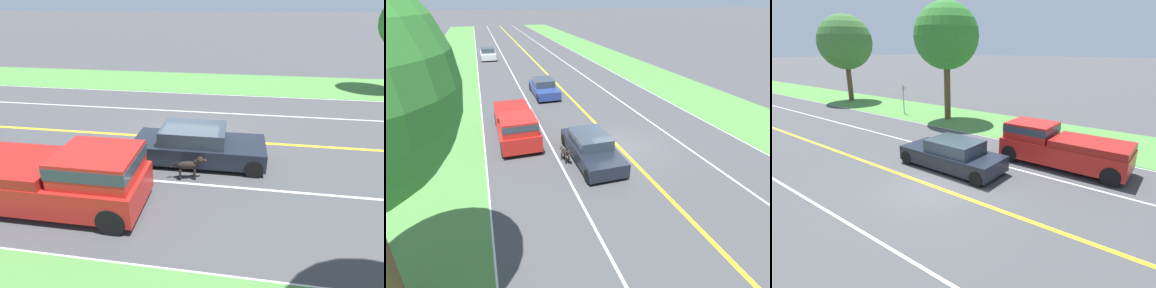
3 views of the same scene
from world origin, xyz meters
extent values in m
plane|color=#424244|center=(0.00, 0.00, 0.00)|extent=(400.00, 400.00, 0.00)
cube|color=yellow|center=(0.00, 0.00, 0.00)|extent=(0.18, 160.00, 0.01)
cube|color=white|center=(7.00, 0.00, 0.00)|extent=(0.14, 160.00, 0.01)
cube|color=white|center=(3.50, 0.00, 0.00)|extent=(0.10, 160.00, 0.01)
cube|color=white|center=(-3.50, 0.00, 0.00)|extent=(0.10, 160.00, 0.01)
cube|color=#4C843D|center=(10.00, 0.00, 0.01)|extent=(6.00, 160.00, 0.03)
cube|color=black|center=(1.89, 0.68, 0.49)|extent=(1.88, 4.73, 0.64)
cube|color=#2D3842|center=(1.89, 0.49, 1.07)|extent=(1.62, 2.27, 0.52)
cylinder|color=black|center=(2.75, 2.63, 0.31)|extent=(0.22, 0.62, 0.62)
cylinder|color=black|center=(2.75, -1.28, 0.31)|extent=(0.22, 0.62, 0.62)
cylinder|color=black|center=(1.04, 2.63, 0.31)|extent=(0.22, 0.62, 0.62)
cylinder|color=black|center=(1.04, -1.28, 0.31)|extent=(0.22, 0.62, 0.62)
ellipsoid|color=black|center=(3.20, 0.48, 0.51)|extent=(0.35, 0.72, 0.28)
cylinder|color=black|center=(3.23, 0.73, 0.19)|extent=(0.08, 0.08, 0.38)
cylinder|color=black|center=(3.33, 0.26, 0.19)|extent=(0.08, 0.08, 0.38)
cylinder|color=black|center=(3.08, 0.70, 0.19)|extent=(0.08, 0.08, 0.38)
cylinder|color=black|center=(3.18, 0.23, 0.19)|extent=(0.08, 0.08, 0.38)
cylinder|color=black|center=(3.15, 0.76, 0.62)|extent=(0.18, 0.21, 0.18)
sphere|color=black|center=(3.12, 0.88, 0.69)|extent=(0.27, 0.27, 0.23)
ellipsoid|color=#331E14|center=(3.09, 1.04, 0.67)|extent=(0.12, 0.13, 0.09)
cone|color=black|center=(3.19, 0.88, 0.78)|extent=(0.09, 0.09, 0.11)
cone|color=black|center=(3.06, 0.86, 0.78)|extent=(0.09, 0.09, 0.11)
cylinder|color=black|center=(3.29, 0.03, 0.56)|extent=(0.10, 0.26, 0.26)
cube|color=red|center=(5.13, -3.17, 0.66)|extent=(2.04, 5.50, 0.85)
cube|color=red|center=(5.13, -1.58, 1.45)|extent=(1.80, 2.08, 0.73)
cube|color=#2D3842|center=(5.13, -1.58, 1.56)|extent=(1.82, 2.10, 0.32)
cube|color=maroon|center=(5.13, -4.33, 1.24)|extent=(2.00, 3.13, 0.30)
cylinder|color=black|center=(6.06, -0.97, 0.39)|extent=(0.22, 0.78, 0.78)
cylinder|color=black|center=(6.06, -5.38, 0.39)|extent=(0.22, 0.78, 0.78)
cylinder|color=black|center=(4.20, -0.97, 0.39)|extent=(0.22, 0.78, 0.78)
cylinder|color=black|center=(4.20, -5.38, 0.39)|extent=(0.22, 0.78, 0.78)
cylinder|color=brown|center=(9.23, 7.17, 2.23)|extent=(0.46, 0.46, 4.45)
sphere|color=#337A2D|center=(9.23, 7.17, 5.95)|extent=(4.61, 4.61, 4.61)
cylinder|color=brown|center=(9.64, 20.49, 2.01)|extent=(0.49, 0.49, 4.02)
sphere|color=#3D7033|center=(9.64, 20.49, 5.70)|extent=(5.16, 5.16, 5.16)
cylinder|color=gray|center=(8.56, 11.29, 1.17)|extent=(0.08, 0.08, 2.35)
cube|color=white|center=(8.62, 11.29, 2.10)|extent=(0.03, 0.64, 0.40)
camera|label=1|loc=(11.59, 1.91, 5.31)|focal=28.00mm
camera|label=2|loc=(6.56, 13.02, 7.34)|focal=28.00mm
camera|label=3|loc=(-7.67, -7.34, 5.11)|focal=28.00mm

